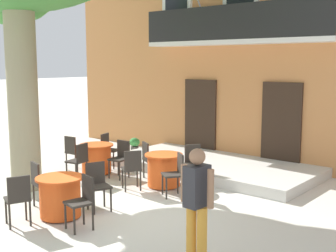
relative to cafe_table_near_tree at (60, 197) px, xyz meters
name	(u,v)px	position (x,y,z in m)	size (l,w,h in m)	color
ground_plane	(134,214)	(0.90, 0.99, -0.39)	(120.00, 120.00, 0.00)	beige
building_facade	(274,31)	(0.12, 7.98, 3.36)	(13.00, 5.09, 7.50)	#CC844C
entrance_step_platform	(212,166)	(0.12, 4.70, -0.27)	(5.35, 2.58, 0.25)	silver
cafe_table_near_tree	(60,197)	(0.00, 0.00, 0.00)	(0.86, 0.86, 0.76)	#EA561E
cafe_chair_near_tree_0	(83,199)	(0.75, -0.09, 0.14)	(0.48, 0.48, 0.91)	#2D2823
cafe_chair_near_tree_1	(97,183)	(0.18, 0.73, 0.14)	(0.51, 0.51, 0.91)	#2D2823
cafe_chair_near_tree_2	(41,181)	(-0.75, 0.10, 0.14)	(0.48, 0.48, 0.91)	#2D2823
cafe_chair_near_tree_3	(18,197)	(-0.19, -0.73, 0.14)	(0.51, 0.51, 0.91)	#2D2823
cafe_table_middle	(96,159)	(-1.95, 2.55, 0.00)	(0.86, 0.86, 0.76)	#EA561E
cafe_chair_middle_0	(79,159)	(-1.74, 1.83, 0.14)	(0.47, 0.47, 0.91)	#2D2823
cafe_chair_middle_1	(121,156)	(-1.21, 2.69, 0.14)	(0.43, 0.43, 0.91)	#2D2823
cafe_chair_middle_2	(108,148)	(-2.25, 3.24, 0.14)	(0.50, 0.50, 0.91)	#2D2823
cafe_chair_middle_3	(73,150)	(-2.69, 2.41, 0.14)	(0.44, 0.44, 0.91)	#2D2823
cafe_table_front	(164,170)	(0.14, 2.74, 0.00)	(0.86, 0.86, 0.76)	#EA561E
cafe_chair_front_0	(176,172)	(0.79, 2.37, 0.14)	(0.56, 0.56, 0.91)	#2D2823
cafe_chair_front_1	(194,161)	(0.49, 3.41, 0.14)	(0.56, 0.56, 0.91)	#2D2823
cafe_chair_front_2	(150,158)	(-0.56, 3.03, 0.14)	(0.54, 0.54, 0.91)	#2D2823
cafe_chair_front_3	(132,167)	(-0.22, 2.08, 0.14)	(0.55, 0.55, 0.91)	#2D2823
ground_planter_left	(135,145)	(-2.90, 4.91, -0.11)	(0.32, 0.32, 0.50)	#47423D
pedestrian_near_entrance	(197,202)	(3.12, -0.06, 0.56)	(0.53, 0.35, 1.69)	gold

